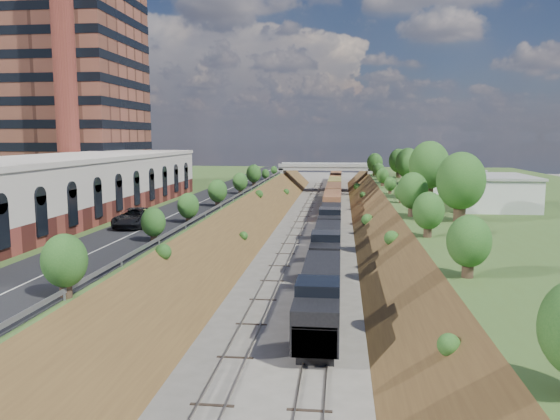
# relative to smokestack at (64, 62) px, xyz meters

# --- Properties ---
(platform_left) EXTENTS (44.00, 180.00, 5.00)m
(platform_left) POSITION_rel_smokestack_xyz_m (3.00, 4.00, -22.50)
(platform_left) COLOR #415A25
(platform_left) RESTS_ON ground
(platform_right) EXTENTS (44.00, 180.00, 5.00)m
(platform_right) POSITION_rel_smokestack_xyz_m (69.00, 4.00, -22.50)
(platform_right) COLOR #415A25
(platform_right) RESTS_ON ground
(embankment_left) EXTENTS (10.00, 180.00, 10.00)m
(embankment_left) POSITION_rel_smokestack_xyz_m (25.00, 4.00, -25.00)
(embankment_left) COLOR brown
(embankment_left) RESTS_ON ground
(embankment_right) EXTENTS (10.00, 180.00, 10.00)m
(embankment_right) POSITION_rel_smokestack_xyz_m (47.00, 4.00, -25.00)
(embankment_right) COLOR brown
(embankment_right) RESTS_ON ground
(rail_left_track) EXTENTS (1.58, 180.00, 0.18)m
(rail_left_track) POSITION_rel_smokestack_xyz_m (33.40, 4.00, -24.91)
(rail_left_track) COLOR gray
(rail_left_track) RESTS_ON ground
(rail_right_track) EXTENTS (1.58, 180.00, 0.18)m
(rail_right_track) POSITION_rel_smokestack_xyz_m (38.60, 4.00, -24.91)
(rail_right_track) COLOR gray
(rail_right_track) RESTS_ON ground
(road) EXTENTS (8.00, 180.00, 0.10)m
(road) POSITION_rel_smokestack_xyz_m (20.50, 4.00, -19.95)
(road) COLOR black
(road) RESTS_ON platform_left
(guardrail) EXTENTS (0.10, 171.00, 0.70)m
(guardrail) POSITION_rel_smokestack_xyz_m (24.60, 3.80, -19.45)
(guardrail) COLOR #99999E
(guardrail) RESTS_ON platform_left
(commercial_building) EXTENTS (14.30, 62.30, 7.00)m
(commercial_building) POSITION_rel_smokestack_xyz_m (8.00, -18.00, -16.49)
(commercial_building) COLOR maroon
(commercial_building) RESTS_ON platform_left
(highrise_tower) EXTENTS (22.00, 22.00, 53.90)m
(highrise_tower) POSITION_rel_smokestack_xyz_m (-8.00, 16.00, 7.88)
(highrise_tower) COLOR brown
(highrise_tower) RESTS_ON platform_left
(smokestack) EXTENTS (3.20, 3.20, 40.00)m
(smokestack) POSITION_rel_smokestack_xyz_m (0.00, 0.00, 0.00)
(smokestack) COLOR maroon
(smokestack) RESTS_ON platform_left
(overpass) EXTENTS (24.50, 8.30, 7.40)m
(overpass) POSITION_rel_smokestack_xyz_m (36.00, 66.00, -20.08)
(overpass) COLOR gray
(overpass) RESTS_ON ground
(white_building_near) EXTENTS (9.00, 12.00, 4.00)m
(white_building_near) POSITION_rel_smokestack_xyz_m (59.50, -4.00, -18.00)
(white_building_near) COLOR silver
(white_building_near) RESTS_ON platform_right
(white_building_far) EXTENTS (8.00, 10.00, 3.60)m
(white_building_far) POSITION_rel_smokestack_xyz_m (59.00, 18.00, -18.20)
(white_building_far) COLOR silver
(white_building_far) RESTS_ON platform_right
(tree_right_large) EXTENTS (5.25, 5.25, 7.61)m
(tree_right_large) POSITION_rel_smokestack_xyz_m (53.00, -16.00, -15.62)
(tree_right_large) COLOR #473323
(tree_right_large) RESTS_ON platform_right
(tree_left_crest) EXTENTS (2.45, 2.45, 3.55)m
(tree_left_crest) POSITION_rel_smokestack_xyz_m (24.20, -36.00, -17.96)
(tree_left_crest) COLOR #473323
(tree_left_crest) RESTS_ON platform_left
(freight_train) EXTENTS (3.00, 152.87, 4.55)m
(freight_train) POSITION_rel_smokestack_xyz_m (38.60, 33.78, -22.42)
(freight_train) COLOR black
(freight_train) RESTS_ON ground
(suv) EXTENTS (3.39, 6.92, 1.89)m
(suv) POSITION_rel_smokestack_xyz_m (19.19, -23.99, -18.95)
(suv) COLOR black
(suv) RESTS_ON road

